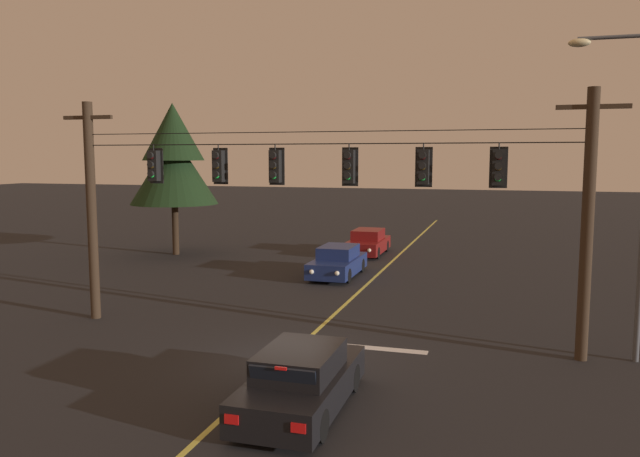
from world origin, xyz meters
The scene contains 15 objects.
ground_plane centered at (0.00, 0.00, 0.00)m, with size 180.00×180.00×0.00m, color black.
lane_centre_stripe centered at (0.00, 8.36, 0.00)m, with size 0.14×60.00×0.01m, color #D1C64C.
stop_bar_paint centered at (1.90, 1.76, 0.00)m, with size 3.40×0.36×0.01m, color silver.
signal_span_assembly centered at (0.00, 2.36, 3.74)m, with size 16.99×0.32×7.18m.
traffic_light_leftmost centered at (-5.20, 2.35, 5.12)m, with size 0.48×0.41×1.22m.
traffic_light_left_inner centered at (-2.95, 2.35, 5.12)m, with size 0.48×0.41×1.22m.
traffic_light_centre centered at (-1.10, 2.35, 5.12)m, with size 0.48×0.41×1.22m.
traffic_light_right_inner centered at (1.17, 2.35, 5.12)m, with size 0.48×0.41×1.22m.
traffic_light_rightmost centered at (3.29, 2.35, 5.12)m, with size 0.48×0.41×1.22m.
traffic_light_far_right centered at (5.31, 2.35, 5.12)m, with size 0.48×0.41×1.22m.
car_waiting_near_lane centered at (1.46, -2.93, 0.65)m, with size 1.80×4.33×1.39m.
car_oncoming_lead centered at (-1.67, 11.78, 0.65)m, with size 1.80×4.42×1.39m.
car_oncoming_trailing centered at (-1.71, 18.42, 0.65)m, with size 1.80×4.42×1.39m.
street_lamp_corner centered at (8.67, 2.64, 5.10)m, with size 2.11×0.30×8.56m.
tree_verge_near centered at (-11.94, 15.35, 5.30)m, with size 4.78×4.78×8.32m.
Camera 1 is at (5.49, -15.05, 5.41)m, focal length 34.82 mm.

